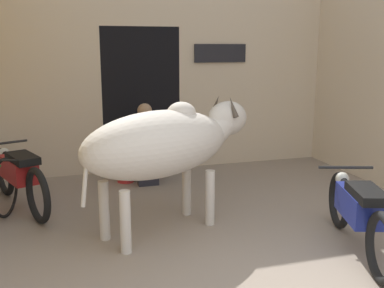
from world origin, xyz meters
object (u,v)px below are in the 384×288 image
(cow, at_px, (167,142))
(motorcycle_far, at_px, (19,174))
(motorcycle_near, at_px, (358,211))
(plastic_stool, at_px, (125,168))
(shopkeeper_seated, at_px, (146,142))

(cow, bearing_deg, motorcycle_far, 143.79)
(cow, height_order, motorcycle_far, cow)
(motorcycle_near, bearing_deg, motorcycle_far, 145.57)
(plastic_stool, bearing_deg, motorcycle_far, -152.36)
(cow, relative_size, plastic_stool, 5.51)
(plastic_stool, bearing_deg, shopkeeper_seated, -26.55)
(shopkeeper_seated, bearing_deg, cow, -93.41)
(cow, height_order, plastic_stool, cow)
(motorcycle_far, distance_m, shopkeeper_seated, 1.85)
(motorcycle_near, xyz_separation_m, plastic_stool, (-1.87, 3.03, -0.21))
(shopkeeper_seated, bearing_deg, motorcycle_far, -160.72)
(plastic_stool, bearing_deg, motorcycle_near, -58.24)
(motorcycle_far, bearing_deg, shopkeeper_seated, 19.28)
(cow, height_order, shopkeeper_seated, cow)
(shopkeeper_seated, relative_size, plastic_stool, 2.93)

